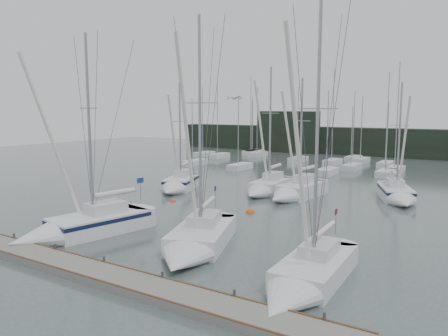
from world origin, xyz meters
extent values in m
plane|color=#485755|center=(0.00, 0.00, 0.00)|extent=(160.00, 160.00, 0.00)
cube|color=slate|center=(0.00, -5.00, 0.20)|extent=(24.00, 2.00, 0.40)
cube|color=black|center=(0.00, 62.00, 2.50)|extent=(90.00, 4.00, 5.00)
cube|color=black|center=(-20.00, 60.00, 4.00)|extent=(12.00, 3.00, 8.00)
cube|color=silver|center=(-21.20, 49.80, 0.35)|extent=(1.80, 4.50, 0.90)
cylinder|color=#93959B|center=(-21.20, 49.30, 6.51)|extent=(0.12, 0.12, 11.41)
cube|color=silver|center=(-3.31, 35.01, 0.35)|extent=(1.80, 4.50, 0.90)
cylinder|color=#93959B|center=(-3.31, 34.51, 5.75)|extent=(0.12, 0.12, 9.91)
cube|color=silver|center=(3.79, 41.40, 0.35)|extent=(1.80, 4.50, 0.90)
cylinder|color=#93959B|center=(3.79, 40.90, 7.62)|extent=(0.12, 0.12, 13.64)
cube|color=silver|center=(-1.92, 41.09, 0.35)|extent=(1.80, 4.50, 0.90)
cylinder|color=#93959B|center=(-1.92, 40.59, 4.82)|extent=(0.12, 0.12, 8.03)
cube|color=silver|center=(-4.74, 51.83, 0.35)|extent=(1.80, 4.50, 0.90)
cylinder|color=#93959B|center=(-4.74, 51.33, 6.03)|extent=(0.12, 0.12, 10.47)
cube|color=silver|center=(-2.91, 49.67, 0.35)|extent=(1.80, 4.50, 0.90)
cylinder|color=#93959B|center=(-2.91, 49.17, 5.60)|extent=(0.12, 0.12, 9.61)
cube|color=silver|center=(-15.35, 33.20, 0.35)|extent=(1.80, 4.50, 0.90)
cylinder|color=#93959B|center=(-15.35, 32.70, 5.45)|extent=(0.12, 0.12, 9.29)
cube|color=silver|center=(-11.86, 45.76, 0.35)|extent=(1.80, 4.50, 0.90)
cylinder|color=#93959B|center=(-11.86, 45.26, 6.31)|extent=(0.12, 0.12, 11.02)
cube|color=silver|center=(-6.09, 45.43, 0.35)|extent=(1.80, 4.50, 0.90)
cylinder|color=#93959B|center=(-6.09, 44.93, 7.54)|extent=(0.12, 0.12, 13.49)
cube|color=silver|center=(-25.58, 43.62, 0.35)|extent=(1.80, 4.50, 0.90)
cylinder|color=#93959B|center=(-25.58, 43.12, 6.86)|extent=(0.12, 0.12, 12.12)
cube|color=silver|center=(-23.74, 52.77, 0.35)|extent=(1.80, 4.50, 0.90)
cylinder|color=#93959B|center=(-23.74, 52.27, 5.75)|extent=(0.12, 0.12, 9.90)
cube|color=silver|center=(1.48, 46.57, 0.35)|extent=(1.80, 4.50, 0.90)
cylinder|color=#93959B|center=(1.48, 46.07, 7.22)|extent=(0.12, 0.12, 12.84)
cube|color=silver|center=(-23.32, 51.78, 0.35)|extent=(1.80, 4.50, 0.90)
cylinder|color=#93959B|center=(-23.32, 51.28, 5.41)|extent=(0.12, 0.12, 9.21)
cube|color=silver|center=(-29.43, 44.72, 0.35)|extent=(1.80, 4.50, 0.90)
cylinder|color=#93959B|center=(-29.43, 44.22, 6.57)|extent=(0.12, 0.12, 11.55)
cube|color=silver|center=(3.44, 37.56, 0.35)|extent=(1.80, 4.50, 0.90)
cylinder|color=#93959B|center=(3.44, 37.06, 5.07)|extent=(0.12, 0.12, 8.55)
cube|color=silver|center=(-23.83, 52.21, 0.35)|extent=(1.80, 4.50, 0.90)
cylinder|color=#93959B|center=(-23.83, 51.71, 7.59)|extent=(0.12, 0.12, 13.58)
cube|color=silver|center=(-23.46, 33.52, 0.35)|extent=(1.80, 4.50, 0.90)
cylinder|color=#93959B|center=(-23.46, 33.02, 5.42)|extent=(0.12, 0.12, 9.23)
cube|color=silver|center=(-7.61, 0.68, 0.48)|extent=(4.35, 6.97, 1.59)
cone|color=silver|center=(-8.56, -3.84, 0.48)|extent=(3.59, 3.35, 3.08)
cube|color=silver|center=(-7.50, 1.20, 1.65)|extent=(2.19, 2.88, 0.74)
cylinder|color=#93959B|center=(-7.70, 0.23, 7.25)|extent=(0.19, 0.19, 11.96)
cylinder|color=silver|center=(-7.34, 1.95, 2.60)|extent=(0.94, 3.16, 0.30)
cube|color=#0E1633|center=(-7.61, 0.68, 1.01)|extent=(4.37, 7.00, 0.27)
cube|color=navy|center=(-6.90, 4.06, 3.19)|extent=(0.14, 0.57, 0.38)
cube|color=silver|center=(-0.15, 2.37, 0.43)|extent=(5.13, 7.19, 1.44)
cone|color=silver|center=(1.45, -2.01, 0.43)|extent=(3.85, 3.68, 3.08)
cube|color=silver|center=(-0.32, 2.82, 1.49)|extent=(2.49, 3.03, 0.67)
cylinder|color=#93959B|center=(0.01, 1.93, 7.48)|extent=(0.17, 0.17, 12.65)
cylinder|color=silver|center=(-0.60, 3.60, 2.36)|extent=(1.35, 3.09, 0.27)
cube|color=navy|center=(-1.34, 5.62, 2.89)|extent=(0.20, 0.49, 0.35)
cube|color=silver|center=(7.88, 0.79, 0.40)|extent=(2.94, 6.32, 1.35)
cone|color=silver|center=(8.05, -3.65, 0.40)|extent=(2.80, 2.77, 2.70)
cube|color=silver|center=(7.86, 1.24, 1.39)|extent=(1.58, 2.55, 0.63)
cylinder|color=#93959B|center=(7.90, 0.35, 7.18)|extent=(0.16, 0.16, 12.21)
cylinder|color=silver|center=(7.83, 2.03, 2.20)|extent=(0.37, 3.05, 0.25)
cube|color=maroon|center=(7.75, 4.08, 2.70)|extent=(0.04, 0.49, 0.32)
cube|color=silver|center=(-13.04, 16.91, 0.47)|extent=(4.37, 6.08, 1.56)
cone|color=silver|center=(-11.65, 13.22, 0.47)|extent=(3.26, 3.13, 2.60)
cube|color=silver|center=(-13.22, 17.40, 1.61)|extent=(2.11, 2.57, 0.73)
cylinder|color=#93959B|center=(-12.90, 16.54, 6.15)|extent=(0.19, 0.19, 9.82)
cylinder|color=silver|center=(-13.43, 17.95, 2.54)|extent=(1.22, 2.63, 0.29)
cube|color=#0E1633|center=(-13.04, 16.91, 0.99)|extent=(4.40, 6.11, 0.26)
cube|color=silver|center=(-4.14, 20.17, 0.47)|extent=(2.92, 5.64, 1.57)
cone|color=silver|center=(-3.92, 16.25, 0.47)|extent=(2.74, 2.50, 2.61)
cube|color=silver|center=(-4.17, 20.69, 1.62)|extent=(1.56, 2.28, 0.73)
cylinder|color=#93959B|center=(-4.12, 19.78, 6.87)|extent=(0.19, 0.19, 11.22)
cylinder|color=silver|center=(-4.20, 21.27, 2.56)|extent=(0.44, 2.70, 0.29)
cube|color=silver|center=(-0.61, 19.76, 0.49)|extent=(3.21, 6.06, 1.64)
cone|color=silver|center=(-1.04, 15.63, 0.49)|extent=(2.87, 2.75, 2.63)
cube|color=silver|center=(-0.56, 20.31, 1.70)|extent=(1.68, 2.46, 0.77)
cylinder|color=#93959B|center=(-0.66, 19.35, 6.30)|extent=(0.20, 0.20, 9.97)
cylinder|color=silver|center=(-0.49, 20.92, 2.68)|extent=(0.60, 2.86, 0.31)
cube|color=silver|center=(7.30, 23.28, 0.44)|extent=(4.32, 5.93, 1.46)
cone|color=silver|center=(8.71, 19.71, 0.44)|extent=(3.19, 3.07, 2.52)
cube|color=silver|center=(7.12, 23.73, 1.50)|extent=(2.08, 2.51, 0.68)
cylinder|color=#93959B|center=(7.44, 22.92, 5.97)|extent=(0.17, 0.17, 9.61)
cylinder|color=silver|center=(6.90, 24.28, 2.38)|extent=(1.22, 2.54, 0.27)
cube|color=#0E1633|center=(7.30, 23.28, 0.92)|extent=(4.35, 5.95, 0.24)
sphere|color=#ED5015|center=(-1.62, 11.23, 0.00)|extent=(0.70, 0.70, 0.70)
sphere|color=#ED5015|center=(-9.80, 11.40, 0.00)|extent=(0.52, 0.52, 0.52)
ellipsoid|color=silver|center=(2.73, 1.34, 9.00)|extent=(0.39, 0.53, 0.22)
cube|color=gray|center=(2.45, 1.45, 9.02)|extent=(0.51, 0.31, 0.12)
cube|color=gray|center=(3.02, 1.23, 9.02)|extent=(0.51, 0.31, 0.12)
camera|label=1|loc=(15.13, -19.37, 8.37)|focal=35.00mm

